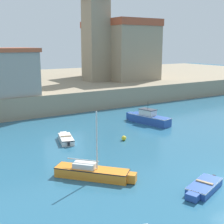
{
  "coord_description": "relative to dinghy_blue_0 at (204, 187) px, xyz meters",
  "views": [
    {
      "loc": [
        -16.68,
        -11.4,
        8.97
      ],
      "look_at": [
        0.29,
        15.74,
        2.0
      ],
      "focal_mm": 50.0,
      "sensor_mm": 36.0,
      "label": 1
    }
  ],
  "objects": [
    {
      "name": "dinghy_blue_0",
      "position": [
        0.0,
        0.0,
        0.0
      ],
      "size": [
        3.61,
        2.19,
        0.57
      ],
      "color": "#284C9E",
      "rests_on": "ground"
    },
    {
      "name": "mooring_buoy",
      "position": [
        1.66,
        11.3,
        -0.04
      ],
      "size": [
        0.46,
        0.46,
        0.46
      ],
      "primitive_type": "sphere",
      "color": "yellow",
      "rests_on": "ground"
    },
    {
      "name": "sailboat_orange_1",
      "position": [
        -4.94,
        5.36,
        0.16
      ],
      "size": [
        4.5,
        4.83,
        4.71
      ],
      "color": "orange",
      "rests_on": "ground"
    },
    {
      "name": "dinghy_white_5",
      "position": [
        -3.17,
        13.91,
        0.01
      ],
      "size": [
        1.89,
        3.64,
        0.6
      ],
      "color": "white",
      "rests_on": "ground"
    },
    {
      "name": "motorboat_blue_2",
      "position": [
        7.71,
        15.22,
        0.37
      ],
      "size": [
        2.6,
        5.93,
        2.59
      ],
      "color": "#284C9E",
      "rests_on": "ground"
    },
    {
      "name": "church",
      "position": [
        17.38,
        37.19,
        8.2
      ],
      "size": [
        12.93,
        14.77,
        15.57
      ],
      "color": "gray",
      "rests_on": "quay_seawall"
    },
    {
      "name": "quay_seawall",
      "position": [
        2.3,
        44.54,
        1.1
      ],
      "size": [
        120.0,
        40.0,
        2.74
      ],
      "primitive_type": "cube",
      "color": "gray",
      "rests_on": "ground"
    }
  ]
}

